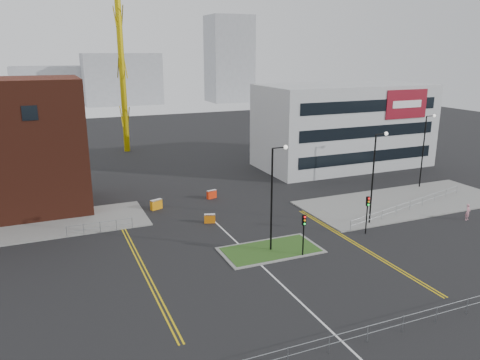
% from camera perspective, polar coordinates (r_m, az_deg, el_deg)
% --- Properties ---
extents(ground, '(200.00, 200.00, 0.00)m').
position_cam_1_polar(ground, '(33.76, 6.92, -14.17)').
color(ground, black).
rests_on(ground, ground).
extents(pavement_right, '(24.00, 10.00, 0.12)m').
position_cam_1_polar(pavement_right, '(56.45, 19.37, -2.52)').
color(pavement_right, slate).
rests_on(pavement_right, ground).
extents(island_kerb, '(8.60, 4.60, 0.08)m').
position_cam_1_polar(island_kerb, '(40.87, 3.76, -8.53)').
color(island_kerb, slate).
rests_on(island_kerb, ground).
extents(grass_island, '(8.00, 4.00, 0.12)m').
position_cam_1_polar(grass_island, '(40.86, 3.76, -8.50)').
color(grass_island, '#274B19').
rests_on(grass_island, ground).
extents(office_block, '(25.00, 12.20, 12.00)m').
position_cam_1_polar(office_block, '(71.22, 12.53, 6.50)').
color(office_block, '#B1B4B6').
rests_on(office_block, ground).
extents(streetlamp_island, '(1.46, 0.36, 9.18)m').
position_cam_1_polar(streetlamp_island, '(39.10, 4.18, -1.26)').
color(streetlamp_island, black).
rests_on(streetlamp_island, ground).
extents(streetlamp_right_near, '(1.46, 0.36, 9.18)m').
position_cam_1_polar(streetlamp_right_near, '(47.16, 16.14, 1.07)').
color(streetlamp_right_near, black).
rests_on(streetlamp_right_near, ground).
extents(streetlamp_right_far, '(1.46, 0.36, 9.18)m').
position_cam_1_polar(streetlamp_right_far, '(62.18, 21.62, 3.97)').
color(streetlamp_right_far, black).
rests_on(streetlamp_right_far, ground).
extents(traffic_light_island, '(0.28, 0.33, 3.65)m').
position_cam_1_polar(traffic_light_island, '(39.18, 7.79, -5.73)').
color(traffic_light_island, black).
rests_on(traffic_light_island, ground).
extents(traffic_light_right, '(0.28, 0.33, 3.65)m').
position_cam_1_polar(traffic_light_right, '(45.08, 15.28, -3.29)').
color(traffic_light_right, black).
rests_on(traffic_light_right, ground).
extents(railing_front, '(24.05, 0.05, 1.10)m').
position_cam_1_polar(railing_front, '(29.11, 13.14, -17.97)').
color(railing_front, gray).
rests_on(railing_front, ground).
extents(railing_left, '(6.05, 0.05, 1.10)m').
position_cam_1_polar(railing_left, '(46.25, -16.70, -5.32)').
color(railing_left, gray).
rests_on(railing_left, ground).
extents(railing_right, '(19.05, 5.05, 1.10)m').
position_cam_1_polar(railing_right, '(53.52, 20.02, -2.74)').
color(railing_right, gray).
rests_on(railing_right, ground).
extents(centre_line, '(0.15, 30.00, 0.01)m').
position_cam_1_polar(centre_line, '(35.28, 5.27, -12.73)').
color(centre_line, silver).
rests_on(centre_line, ground).
extents(yellow_left_a, '(0.12, 24.00, 0.01)m').
position_cam_1_polar(yellow_left_a, '(39.43, -12.27, -9.86)').
color(yellow_left_a, gold).
rests_on(yellow_left_a, ground).
extents(yellow_left_b, '(0.12, 24.00, 0.01)m').
position_cam_1_polar(yellow_left_b, '(39.48, -11.84, -9.80)').
color(yellow_left_b, gold).
rests_on(yellow_left_b, ground).
extents(yellow_right_a, '(0.12, 20.00, 0.01)m').
position_cam_1_polar(yellow_right_a, '(43.06, 14.02, -7.74)').
color(yellow_right_a, gold).
rests_on(yellow_right_a, ground).
extents(yellow_right_b, '(0.12, 20.00, 0.01)m').
position_cam_1_polar(yellow_right_b, '(43.23, 14.34, -7.67)').
color(yellow_right_b, gold).
rests_on(yellow_right_b, ground).
extents(skyline_b, '(24.00, 12.00, 16.00)m').
position_cam_1_polar(skyline_b, '(157.49, -14.19, 11.84)').
color(skyline_b, gray).
rests_on(skyline_b, ground).
extents(skyline_c, '(14.00, 12.00, 28.00)m').
position_cam_1_polar(skyline_c, '(161.82, -1.32, 14.51)').
color(skyline_c, gray).
rests_on(skyline_c, ground).
extents(skyline_d, '(30.00, 12.00, 12.00)m').
position_cam_1_polar(skyline_d, '(165.74, -20.96, 10.77)').
color(skyline_d, gray).
rests_on(skyline_d, ground).
extents(pedestrian, '(0.72, 0.59, 1.70)m').
position_cam_1_polar(pedestrian, '(52.90, 26.02, -3.53)').
color(pedestrian, pink).
rests_on(pedestrian, ground).
extents(barrier_left, '(1.37, 0.86, 1.10)m').
position_cam_1_polar(barrier_left, '(51.60, -10.17, -2.90)').
color(barrier_left, orange).
rests_on(barrier_left, ground).
extents(barrier_mid, '(1.23, 0.68, 0.98)m').
position_cam_1_polar(barrier_mid, '(54.64, -3.48, -1.71)').
color(barrier_mid, red).
rests_on(barrier_mid, ground).
extents(barrier_right, '(1.16, 0.68, 0.92)m').
position_cam_1_polar(barrier_right, '(46.99, -3.71, -4.66)').
color(barrier_right, '#CE670B').
rests_on(barrier_right, ground).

